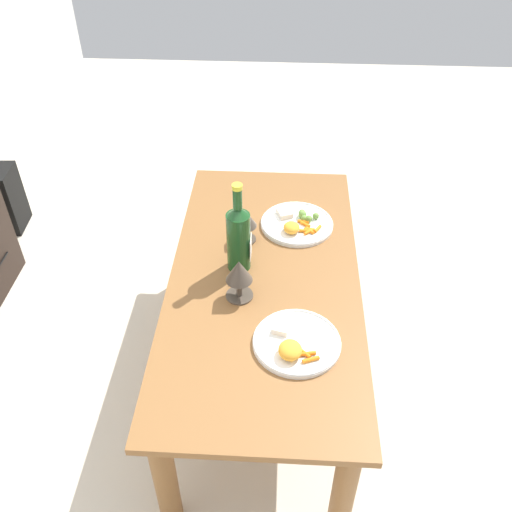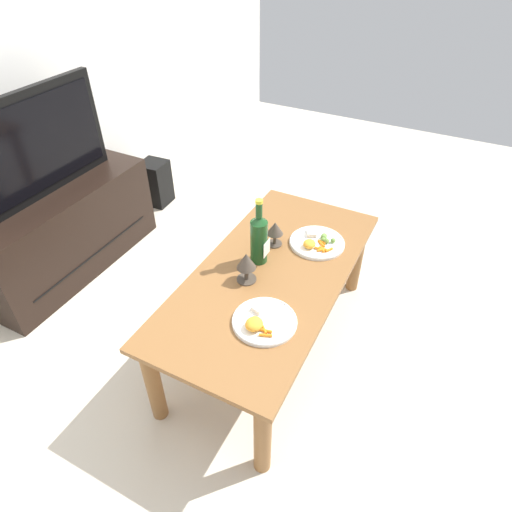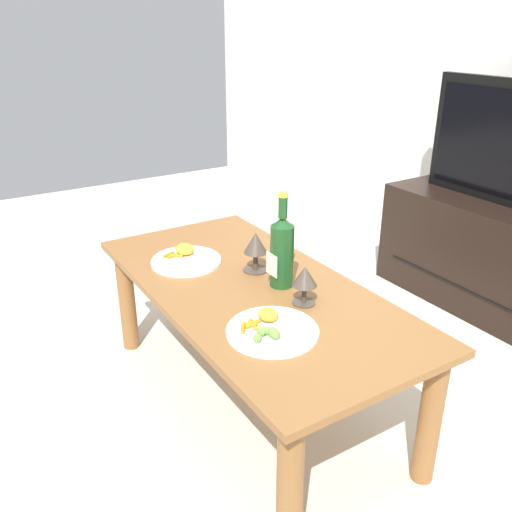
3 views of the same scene
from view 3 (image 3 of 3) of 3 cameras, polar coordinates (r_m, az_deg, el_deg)
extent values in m
plane|color=beige|center=(2.15, -0.40, -14.88)|extent=(6.40, 6.40, 0.00)
cube|color=brown|center=(1.89, -0.44, -3.48)|extent=(1.34, 0.65, 0.03)
cylinder|color=brown|center=(2.41, -13.36, -4.48)|extent=(0.07, 0.07, 0.47)
cylinder|color=brown|center=(1.52, 3.55, -23.33)|extent=(0.07, 0.07, 0.47)
cylinder|color=brown|center=(2.59, -2.55, -1.74)|extent=(0.07, 0.07, 0.47)
cylinder|color=brown|center=(1.79, 17.77, -15.91)|extent=(0.07, 0.07, 0.47)
cube|color=black|center=(2.90, 23.94, -0.21)|extent=(1.15, 0.44, 0.54)
cube|color=black|center=(2.77, 20.89, -3.23)|extent=(0.92, 0.01, 0.01)
cylinder|color=#19471E|center=(1.85, 2.73, -0.02)|extent=(0.08, 0.08, 0.22)
cone|color=#19471E|center=(1.80, 2.80, 3.59)|extent=(0.08, 0.08, 0.04)
cylinder|color=#19471E|center=(1.79, 2.84, 5.10)|extent=(0.03, 0.03, 0.07)
cylinder|color=yellow|center=(1.77, 2.86, 6.46)|extent=(0.03, 0.03, 0.02)
cube|color=silver|center=(1.84, 1.65, -0.92)|extent=(0.06, 0.00, 0.08)
cylinder|color=#473D33|center=(2.00, -0.04, -1.45)|extent=(0.09, 0.09, 0.01)
cylinder|color=#473D33|center=(1.99, -0.04, -0.51)|extent=(0.02, 0.02, 0.07)
cone|color=#473D33|center=(1.96, -0.04, 1.40)|extent=(0.09, 0.09, 0.08)
cylinder|color=#473D33|center=(1.78, 5.02, -4.88)|extent=(0.07, 0.07, 0.01)
cylinder|color=#473D33|center=(1.77, 5.05, -3.94)|extent=(0.02, 0.02, 0.06)
cone|color=#473D33|center=(1.74, 5.13, -2.11)|extent=(0.08, 0.08, 0.07)
cylinder|color=white|center=(2.08, -7.31, -0.57)|extent=(0.27, 0.27, 0.01)
torus|color=white|center=(2.07, -7.32, -0.37)|extent=(0.26, 0.26, 0.01)
ellipsoid|color=orange|center=(2.12, -7.47, 0.71)|extent=(0.08, 0.07, 0.04)
cube|color=beige|center=(2.05, -5.60, -0.34)|extent=(0.07, 0.06, 0.02)
cylinder|color=orange|center=(2.10, -8.33, 0.05)|extent=(0.04, 0.05, 0.01)
cylinder|color=orange|center=(2.10, -8.66, 0.03)|extent=(0.02, 0.05, 0.01)
cylinder|color=orange|center=(2.12, -9.14, 0.17)|extent=(0.03, 0.05, 0.01)
cylinder|color=white|center=(1.62, 1.73, -7.90)|extent=(0.28, 0.28, 0.01)
torus|color=white|center=(1.61, 1.73, -7.66)|extent=(0.27, 0.27, 0.01)
ellipsoid|color=orange|center=(1.65, 1.28, -6.14)|extent=(0.07, 0.06, 0.04)
cube|color=beige|center=(1.60, 4.15, -7.68)|extent=(0.07, 0.07, 0.02)
cylinder|color=orange|center=(1.60, 1.05, -7.80)|extent=(0.02, 0.04, 0.01)
cylinder|color=orange|center=(1.61, 0.49, -7.60)|extent=(0.03, 0.04, 0.01)
cylinder|color=orange|center=(1.64, -0.21, -6.96)|extent=(0.01, 0.04, 0.01)
cylinder|color=orange|center=(1.62, -0.53, -7.27)|extent=(0.01, 0.04, 0.01)
cylinder|color=orange|center=(1.63, -0.70, -7.18)|extent=(0.04, 0.04, 0.01)
cylinder|color=orange|center=(1.63, -0.76, -7.05)|extent=(0.04, 0.04, 0.01)
cylinder|color=orange|center=(1.60, -1.40, -7.66)|extent=(0.04, 0.03, 0.01)
sphere|color=olive|center=(1.58, 0.60, -7.93)|extent=(0.03, 0.03, 0.03)
sphere|color=olive|center=(1.58, 1.20, -7.82)|extent=(0.02, 0.02, 0.02)
sphere|color=olive|center=(1.55, 0.15, -8.57)|extent=(0.02, 0.02, 0.02)
sphere|color=olive|center=(1.56, 2.06, -8.20)|extent=(0.03, 0.03, 0.03)
sphere|color=olive|center=(1.57, 1.77, -7.97)|extent=(0.03, 0.03, 0.03)
camera|label=1|loc=(3.01, -18.23, 30.99)|focal=39.36mm
camera|label=2|loc=(2.88, -31.05, 30.25)|focal=30.63mm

